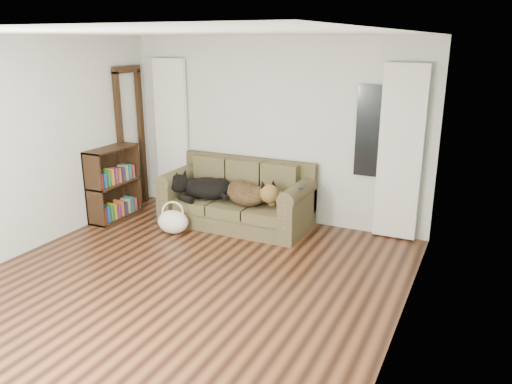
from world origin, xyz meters
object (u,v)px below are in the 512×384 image
at_px(sofa, 236,194).
at_px(bookshelf, 114,185).
at_px(dog_black_lab, 204,190).
at_px(tote_bag, 173,222).
at_px(dog_shepherd, 249,194).

xyz_separation_m(sofa, bookshelf, (-1.75, -0.52, 0.05)).
relative_size(dog_black_lab, tote_bag, 1.67).
xyz_separation_m(dog_black_lab, dog_shepherd, (0.70, 0.04, 0.01)).
relative_size(dog_black_lab, dog_shepherd, 1.01).
xyz_separation_m(dog_black_lab, bookshelf, (-1.28, -0.44, 0.02)).
height_order(tote_bag, bookshelf, bookshelf).
bearing_deg(tote_bag, dog_shepherd, 36.58).
distance_m(sofa, bookshelf, 1.83).
relative_size(sofa, bookshelf, 1.97).
bearing_deg(sofa, bookshelf, -163.29).
bearing_deg(bookshelf, tote_bag, -10.32).
distance_m(dog_shepherd, tote_bag, 1.11).
relative_size(sofa, tote_bag, 4.75).
height_order(dog_shepherd, tote_bag, dog_shepherd).
bearing_deg(dog_shepherd, tote_bag, 69.21).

